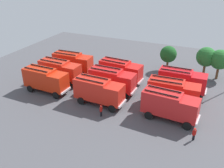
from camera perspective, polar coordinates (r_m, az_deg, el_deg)
The scene contains 20 objects.
ground_plane at distance 39.12m, azimuth 0.00°, elevation -1.84°, with size 56.05×56.05×0.00m, color #4C4C51.
fire_truck_0 at distance 39.64m, azimuth -14.92°, elevation 1.09°, with size 7.26×2.92×3.88m.
fire_truck_1 at distance 34.99m, azimuth -3.04°, elevation -1.49°, with size 7.28×2.95×3.88m.
fire_truck_2 at distance 32.44m, azimuth 13.04°, elevation -4.60°, with size 7.35×3.14×3.88m.
fire_truck_3 at distance 42.34m, azimuth -11.82°, elevation 3.08°, with size 7.25×2.88×3.88m.
fire_truck_4 at distance 38.15m, azimuth 0.01°, elevation 1.01°, with size 7.24×2.86×3.88m.
fire_truck_5 at distance 35.73m, azimuth 13.79°, elevation -1.65°, with size 7.30×3.01×3.88m.
fire_truck_6 at distance 45.51m, azimuth -8.96°, elevation 4.98°, with size 7.29×2.99×3.88m.
fire_truck_7 at distance 41.37m, azimuth 1.95°, elevation 3.08°, with size 7.34×3.13×3.88m.
fire_truck_8 at distance 39.37m, azimuth 15.67°, elevation 0.81°, with size 7.22×2.80×3.88m.
firefighter_0 at distance 43.55m, azimuth 4.63°, elevation 2.49°, with size 0.43×0.48×1.67m.
firefighter_1 at distance 30.24m, azimuth 18.23°, elevation -10.74°, with size 0.42×0.48×1.60m.
firefighter_2 at distance 42.62m, azimuth 11.61°, elevation 1.43°, with size 0.48×0.44×1.64m.
firefighter_3 at distance 32.87m, azimuth -2.50°, elevation -5.98°, with size 0.29×0.45×1.64m.
tree_0 at distance 46.93m, azimuth 12.73°, elevation 6.62°, with size 3.03×3.03×4.70m.
tree_1 at distance 46.34m, azimuth 20.70°, elevation 5.79°, with size 3.39×3.39×5.25m.
tree_2 at distance 45.99m, azimuth 23.40°, elevation 5.12°, with size 3.36×3.36×5.21m.
traffic_cone_0 at distance 40.64m, azimuth -10.71°, elevation -0.62°, with size 0.51×0.51×0.72m, color #F2600C.
traffic_cone_1 at distance 48.97m, azimuth -8.88°, elevation 4.23°, with size 0.44×0.44×0.62m, color #F2600C.
traffic_cone_2 at distance 42.31m, azimuth 19.67°, elevation -0.79°, with size 0.39×0.39×0.55m, color #F2600C.
Camera 1 is at (14.05, -31.51, 18.43)m, focal length 40.07 mm.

